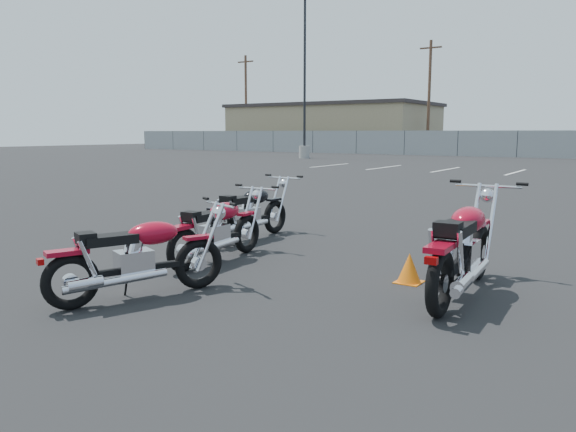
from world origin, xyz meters
The scene contains 11 objects.
ground centered at (0.00, 0.00, 0.00)m, with size 120.00×120.00×0.00m, color black.
motorcycle_front_red centered at (-0.72, 0.32, 0.43)m, with size 0.74×1.93×0.94m.
motorcycle_second_black centered at (-1.30, 1.77, 0.44)m, with size 0.77×1.99×0.97m.
motorcycle_third_red centered at (-0.31, -1.39, 0.44)m, with size 1.12×1.91×0.96m.
motorcycle_rear_red centered at (2.42, 0.50, 0.51)m, with size 0.89×2.29×1.12m.
training_cone_near centered at (1.76, 0.72, 0.17)m, with size 0.29×0.29×0.34m.
light_pole_west centered at (-15.34, 26.14, 2.84)m, with size 0.80×0.70×10.77m.
tan_building_west centered at (-22.00, 42.00, 2.16)m, with size 18.40×10.40×4.30m.
utility_pole_a centered at (-30.00, 39.00, 4.69)m, with size 1.80×0.24×9.00m.
utility_pole_b centered at (-12.00, 40.00, 4.69)m, with size 1.80×0.24×9.00m.
parking_line_stripes centered at (-2.50, 20.00, 0.00)m, with size 15.12×4.00×0.01m.
Camera 1 is at (4.01, -5.19, 1.69)m, focal length 35.00 mm.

